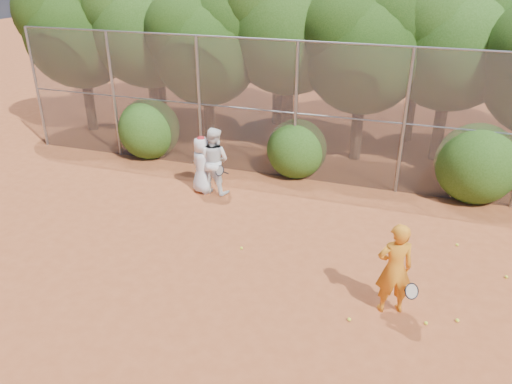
% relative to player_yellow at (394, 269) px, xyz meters
% --- Properties ---
extents(ground, '(80.00, 80.00, 0.00)m').
position_rel_player_yellow_xyz_m(ground, '(-2.32, -0.59, -0.93)').
color(ground, '#974622').
rests_on(ground, ground).
extents(fence_back, '(20.05, 0.09, 4.03)m').
position_rel_player_yellow_xyz_m(fence_back, '(-2.43, 5.41, 1.13)').
color(fence_back, gray).
rests_on(fence_back, ground).
extents(tree_0, '(4.38, 3.81, 6.00)m').
position_rel_player_yellow_xyz_m(tree_0, '(-11.76, 7.45, 3.01)').
color(tree_0, black).
rests_on(tree_0, ground).
extents(tree_1, '(4.64, 4.03, 6.35)m').
position_rel_player_yellow_xyz_m(tree_1, '(-9.26, 7.95, 3.24)').
color(tree_1, black).
rests_on(tree_1, ground).
extents(tree_2, '(3.99, 3.47, 5.47)m').
position_rel_player_yellow_xyz_m(tree_2, '(-6.76, 7.25, 2.66)').
color(tree_2, black).
rests_on(tree_2, ground).
extents(tree_3, '(4.89, 4.26, 6.70)m').
position_rel_player_yellow_xyz_m(tree_3, '(-4.25, 8.26, 3.47)').
color(tree_3, black).
rests_on(tree_3, ground).
extents(tree_4, '(4.19, 3.64, 5.73)m').
position_rel_player_yellow_xyz_m(tree_4, '(-1.76, 7.65, 2.83)').
color(tree_4, black).
rests_on(tree_4, ground).
extents(tree_5, '(4.51, 3.92, 6.17)m').
position_rel_player_yellow_xyz_m(tree_5, '(0.74, 8.45, 3.12)').
color(tree_5, black).
rests_on(tree_5, ground).
extents(tree_9, '(4.83, 4.20, 6.62)m').
position_rel_player_yellow_xyz_m(tree_9, '(-10.25, 10.26, 3.41)').
color(tree_9, black).
rests_on(tree_9, ground).
extents(tree_11, '(4.64, 4.03, 6.35)m').
position_rel_player_yellow_xyz_m(tree_11, '(-0.26, 10.05, 3.24)').
color(tree_11, black).
rests_on(tree_11, ground).
extents(bush_0, '(2.00, 2.00, 2.00)m').
position_rel_player_yellow_xyz_m(bush_0, '(-8.32, 5.71, 0.07)').
color(bush_0, '#224711').
rests_on(bush_0, ground).
extents(bush_1, '(1.80, 1.80, 1.80)m').
position_rel_player_yellow_xyz_m(bush_1, '(-3.32, 5.71, -0.03)').
color(bush_1, '#224711').
rests_on(bush_1, ground).
extents(bush_2, '(2.20, 2.20, 2.20)m').
position_rel_player_yellow_xyz_m(bush_2, '(1.68, 5.71, 0.17)').
color(bush_2, '#224711').
rests_on(bush_2, ground).
extents(player_yellow, '(0.91, 0.69, 1.85)m').
position_rel_player_yellow_xyz_m(player_yellow, '(0.00, 0.00, 0.00)').
color(player_yellow, orange).
rests_on(player_yellow, ground).
extents(player_teen, '(0.94, 0.82, 1.65)m').
position_rel_player_yellow_xyz_m(player_teen, '(-5.49, 3.65, -0.11)').
color(player_teen, silver).
rests_on(player_teen, ground).
extents(player_white, '(1.01, 0.87, 1.89)m').
position_rel_player_yellow_xyz_m(player_white, '(-5.18, 3.76, 0.02)').
color(player_white, white).
rests_on(player_white, ground).
extents(ball_0, '(0.07, 0.07, 0.07)m').
position_rel_player_yellow_xyz_m(ball_0, '(1.22, 0.04, -0.89)').
color(ball_0, yellow).
rests_on(ball_0, ground).
extents(ball_1, '(0.07, 0.07, 0.07)m').
position_rel_player_yellow_xyz_m(ball_1, '(2.22, 1.82, -0.89)').
color(ball_1, yellow).
rests_on(ball_1, ground).
extents(ball_2, '(0.07, 0.07, 0.07)m').
position_rel_player_yellow_xyz_m(ball_2, '(-0.66, -0.57, -0.89)').
color(ball_2, yellow).
rests_on(ball_2, ground).
extents(ball_3, '(0.07, 0.07, 0.07)m').
position_rel_player_yellow_xyz_m(ball_3, '(0.68, -0.22, -0.89)').
color(ball_3, yellow).
rests_on(ball_3, ground).
extents(ball_4, '(0.07, 0.07, 0.07)m').
position_rel_player_yellow_xyz_m(ball_4, '(-3.39, 1.10, -0.89)').
color(ball_4, yellow).
rests_on(ball_4, ground).
extents(ball_5, '(0.07, 0.07, 0.07)m').
position_rel_player_yellow_xyz_m(ball_5, '(1.28, 2.84, -0.89)').
color(ball_5, yellow).
rests_on(ball_5, ground).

